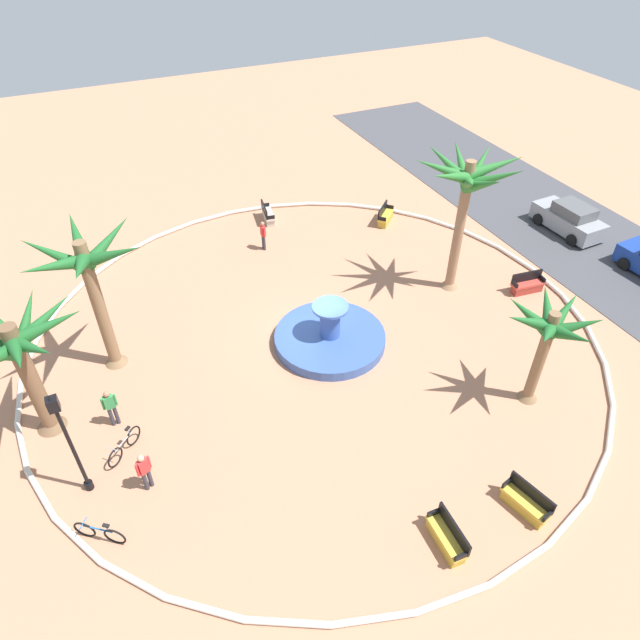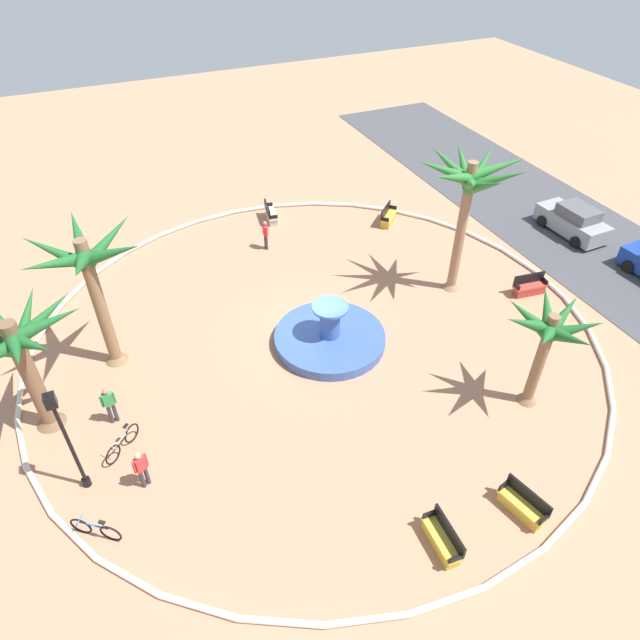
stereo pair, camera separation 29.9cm
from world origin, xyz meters
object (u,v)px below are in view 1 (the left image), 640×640
person_cyclist_helmet (111,406)px  fountain (330,337)px  palm_tree_far_side (19,351)px  bench_east (527,285)px  palm_tree_near_fountain (87,273)px  palm_tree_by_curb (549,332)px  person_pedestrian_stroll (263,234)px  bicycle_red_frame (125,446)px  bicycle_by_lamppost (100,533)px  bench_southeast (268,215)px  bench_southwest (526,503)px  person_cyclist_photo (145,470)px  bench_north (447,538)px  parked_car_leftmost (569,219)px  bench_west (385,217)px  palm_tree_mid_plaza (467,187)px  lamppost (68,437)px

person_cyclist_helmet → fountain: bearing=94.8°
palm_tree_far_side → bench_east: palm_tree_far_side is taller
palm_tree_near_fountain → palm_tree_by_curb: size_ratio=1.36×
person_pedestrian_stroll → palm_tree_near_fountain: bearing=-56.6°
bicycle_red_frame → bicycle_by_lamppost: same height
palm_tree_near_fountain → bench_east: palm_tree_near_fountain is taller
palm_tree_far_side → bench_southeast: 16.84m
palm_tree_far_side → bench_southwest: 16.84m
person_cyclist_helmet → bench_east: bearing=90.4°
person_cyclist_photo → person_pedestrian_stroll: (-12.14, 8.51, -0.01)m
palm_tree_far_side → bicycle_by_lamppost: (5.27, 0.98, -3.34)m
bench_north → person_cyclist_photo: (-5.74, -7.68, 0.56)m
parked_car_leftmost → bench_east: bearing=-58.9°
bench_west → bench_southwest: same height
bicycle_by_lamppost → person_cyclist_photo: size_ratio=0.86×
bench_west → bench_southeast: 6.65m
palm_tree_by_curb → palm_tree_mid_plaza: palm_tree_mid_plaza is taller
bench_east → bicycle_red_frame: (1.63, -18.97, 0.04)m
palm_tree_by_curb → person_cyclist_photo: bearing=-98.4°
bench_west → bench_east: bearing=18.1°
palm_tree_far_side → bench_west: 20.30m
palm_tree_near_fountain → palm_tree_by_curb: (8.57, 13.98, -1.14)m
person_cyclist_photo → bench_east: bearing=100.2°
palm_tree_far_side → bench_west: size_ratio=3.34×
bench_north → person_cyclist_photo: person_cyclist_photo is taller
palm_tree_mid_plaza → person_cyclist_helmet: (2.00, -15.98, -4.29)m
lamppost → bicycle_red_frame: (-0.93, 1.35, -2.21)m
palm_tree_mid_plaza → bench_southeast: size_ratio=4.00×
bench_east → fountain: bearing=-93.5°
bench_southwest → person_cyclist_helmet: person_cyclist_helmet is taller
bench_north → person_cyclist_helmet: size_ratio=0.97×
palm_tree_mid_plaza → bench_east: palm_tree_mid_plaza is taller
fountain → parked_car_leftmost: fountain is taller
palm_tree_near_fountain → person_pedestrian_stroll: size_ratio=3.71×
bench_southwest → person_pedestrian_stroll: 18.07m
bench_west → bench_southeast: (-2.94, -5.96, 0.00)m
bench_southwest → lamppost: (-6.58, -12.39, 2.24)m
bench_west → fountain: bearing=-42.4°
bench_southwest → bench_southeast: bearing=-177.7°
person_cyclist_helmet → bench_southwest: bearing=51.1°
bench_east → bench_north: bearing=-50.0°
bench_west → lamppost: size_ratio=0.34×
palm_tree_far_side → fountain: bearing=89.8°
bench_west → bicycle_red_frame: bearing=-57.7°
palm_tree_mid_plaza → bench_east: bearing=59.1°
palm_tree_far_side → bench_west: (-7.92, 18.39, -3.38)m
fountain → bicycle_by_lamppost: (5.22, -10.13, 0.09)m
bench_southwest → person_cyclist_photo: (-5.80, -10.60, 0.56)m
bench_north → bench_southwest: size_ratio=0.97×
bicycle_red_frame → bicycle_by_lamppost: 3.23m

